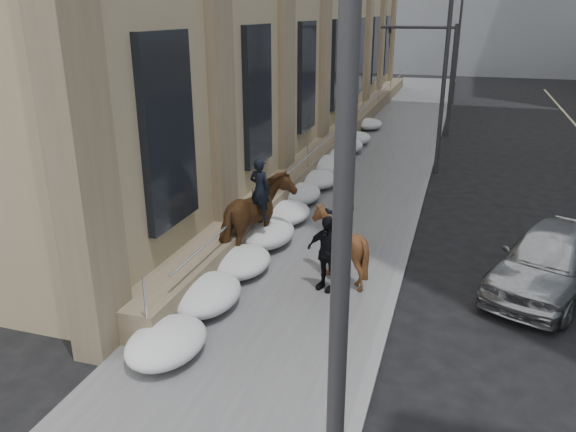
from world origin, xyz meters
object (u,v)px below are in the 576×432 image
Objects in this scene: mounted_horse_left at (257,216)px; mounted_horse_right at (339,239)px; pedestrian at (327,253)px; car_silver at (551,260)px.

mounted_horse_right is at bearing 176.85° from mounted_horse_left.
mounted_horse_left is at bearing -27.39° from mounted_horse_right.
mounted_horse_left is 2.59m from mounted_horse_right.
mounted_horse_right is (2.50, -0.69, -0.11)m from mounted_horse_left.
car_silver is at bearing 39.06° from pedestrian.
pedestrian is 0.39× the size of car_silver.
mounted_horse_left is 1.48× the size of pedestrian.
car_silver is at bearing 179.62° from mounted_horse_right.
mounted_horse_left reaches higher than mounted_horse_right.
mounted_horse_right reaches higher than car_silver.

